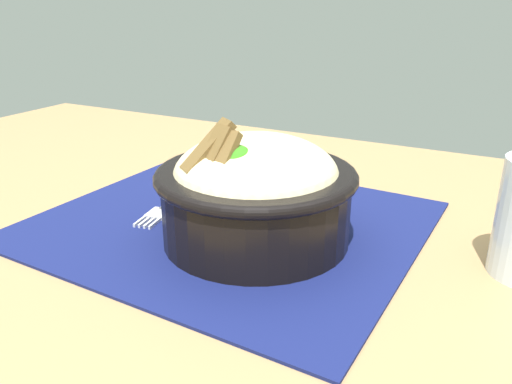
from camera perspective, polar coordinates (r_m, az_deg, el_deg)
table at (r=0.58m, az=-3.31°, el=-9.64°), size 1.35×0.81×0.74m
placemat at (r=0.56m, az=-3.13°, el=-3.33°), size 0.41×0.36×0.00m
bowl at (r=0.49m, az=-0.04°, el=0.26°), size 0.22×0.22×0.13m
fork at (r=0.59m, az=-9.95°, el=-1.63°), size 0.04×0.13×0.00m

